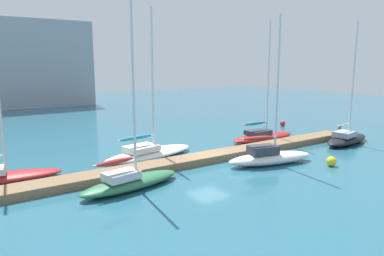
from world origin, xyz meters
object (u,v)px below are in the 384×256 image
Objects in this scene: sailboat_3 at (270,156)px; mooring_buoy_red at (283,123)px; sailboat_1 at (130,179)px; sailboat_2 at (149,151)px; sailboat_5 at (347,138)px; harbor_building_distant at (19,64)px; sailboat_4 at (263,135)px; mooring_buoy_yellow at (331,161)px.

sailboat_3 reaches higher than mooring_buoy_red.
sailboat_2 is (3.85, 5.18, -0.06)m from sailboat_1.
sailboat_2 reaches higher than sailboat_5.
harbor_building_distant is at bearing 100.90° from sailboat_5.
mooring_buoy_red is at bearing -62.57° from harbor_building_distant.
sailboat_1 is 17.14× the size of mooring_buoy_red.
sailboat_2 is 0.52× the size of harbor_building_distant.
sailboat_4 is at bearing -11.72° from sailboat_2.
sailboat_1 is 0.95× the size of sailboat_2.
mooring_buoy_red is at bearing 29.72° from sailboat_4.
harbor_building_distant reaches higher than sailboat_2.
sailboat_3 reaches higher than mooring_buoy_yellow.
sailboat_4 reaches higher than sailboat_3.
sailboat_2 reaches higher than sailboat_4.
mooring_buoy_yellow is at bearing -27.93° from sailboat_3.
mooring_buoy_red is (12.14, 9.69, -0.31)m from sailboat_3.
sailboat_1 is at bearing -136.41° from sailboat_2.
mooring_buoy_yellow reaches higher than mooring_buoy_red.
sailboat_5 is at bearing -28.18° from sailboat_2.
sailboat_4 reaches higher than mooring_buoy_yellow.
sailboat_2 is 18.45m from mooring_buoy_red.
harbor_building_distant is (-10.33, 49.84, 6.19)m from mooring_buoy_yellow.
sailboat_3 is (5.93, -5.99, 0.12)m from sailboat_2.
mooring_buoy_yellow is 51.28m from harbor_building_distant.
sailboat_1 is 1.00× the size of sailboat_5.
sailboat_4 is 1.03× the size of sailboat_5.
sailboat_1 reaches higher than mooring_buoy_yellow.
mooring_buoy_yellow is at bearing -126.55° from mooring_buoy_red.
harbor_building_distant reaches higher than sailboat_3.
sailboat_1 is at bearing 170.28° from sailboat_5.
sailboat_2 reaches higher than mooring_buoy_red.
sailboat_5 is at bearing -103.84° from mooring_buoy_red.
sailboat_4 is (14.82, 4.82, -0.05)m from sailboat_1.
sailboat_2 reaches higher than sailboat_3.
sailboat_2 is at bearing 44.34° from sailboat_1.
sailboat_5 is at bearing -45.15° from sailboat_4.
sailboat_1 is 9.81m from sailboat_3.
sailboat_5 is 9.23m from mooring_buoy_red.
sailboat_1 is at bearing -157.94° from mooring_buoy_red.
harbor_building_distant is (-12.37, 41.58, 6.03)m from sailboat_4.
sailboat_1 is at bearing -171.43° from sailboat_3.
sailboat_2 reaches higher than mooring_buoy_yellow.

